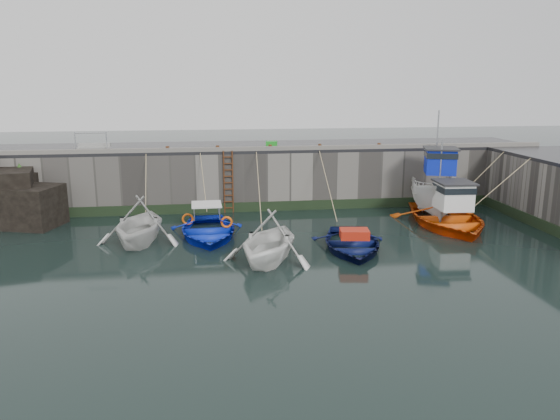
{
  "coord_description": "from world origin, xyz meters",
  "views": [
    {
      "loc": [
        -3.1,
        -17.61,
        6.62
      ],
      "look_at": [
        0.0,
        5.08,
        1.2
      ],
      "focal_mm": 35.0,
      "sensor_mm": 36.0,
      "label": 1
    }
  ],
  "objects": [
    {
      "name": "bollard_d",
      "position": [
        2.8,
        10.25,
        3.3
      ],
      "size": [
        0.18,
        0.18,
        0.28
      ],
      "primitive_type": "cylinder",
      "color": "#3F1E0F",
      "rests_on": "road_back"
    },
    {
      "name": "boat_near_blacktrim",
      "position": [
        -0.86,
        1.85,
        0.0
      ],
      "size": [
        5.13,
        5.43,
        2.26
      ],
      "primitive_type": "imported",
      "rotation": [
        0.0,
        0.0,
        -0.42
      ],
      "color": "white",
      "rests_on": "ground"
    },
    {
      "name": "boat_near_white_rope",
      "position": [
        -5.96,
        8.76,
        0.0
      ],
      "size": [
        0.04,
        3.59,
        3.1
      ],
      "primitive_type": null,
      "color": "tan",
      "rests_on": "ground"
    },
    {
      "name": "bollard_b",
      "position": [
        -2.5,
        10.25,
        3.3
      ],
      "size": [
        0.18,
        0.18,
        0.28
      ],
      "primitive_type": "cylinder",
      "color": "#3F1E0F",
      "rests_on": "road_back"
    },
    {
      "name": "bollard_c",
      "position": [
        0.2,
        10.25,
        3.3
      ],
      "size": [
        0.18,
        0.18,
        0.28
      ],
      "primitive_type": "cylinder",
      "color": "#3F1E0F",
      "rests_on": "road_back"
    },
    {
      "name": "algae_back",
      "position": [
        0.0,
        9.96,
        0.25
      ],
      "size": [
        30.0,
        0.08,
        0.5
      ],
      "primitive_type": "cube",
      "color": "black",
      "rests_on": "ground"
    },
    {
      "name": "road_back",
      "position": [
        0.0,
        12.5,
        3.08
      ],
      "size": [
        30.0,
        5.0,
        0.16
      ],
      "primitive_type": "cube",
      "color": "black",
      "rests_on": "quay_back"
    },
    {
      "name": "railing",
      "position": [
        -8.75,
        11.25,
        3.36
      ],
      "size": [
        1.6,
        1.05,
        1.0
      ],
      "color": "#A5A8AD",
      "rests_on": "road_back"
    },
    {
      "name": "ladder",
      "position": [
        -2.0,
        9.91,
        1.59
      ],
      "size": [
        0.51,
        0.08,
        3.2
      ],
      "color": "#3F1E0F",
      "rests_on": "ground"
    },
    {
      "name": "boat_near_blue_rope",
      "position": [
        -3.13,
        9.05,
        0.0
      ],
      "size": [
        0.04,
        3.22,
        3.1
      ],
      "primitive_type": null,
      "color": "tan",
      "rests_on": "ground"
    },
    {
      "name": "boat_near_blacktrim_rope",
      "position": [
        -0.86,
        7.17,
        0.0
      ],
      "size": [
        0.04,
        6.22,
        3.1
      ],
      "primitive_type": null,
      "color": "tan",
      "rests_on": "ground"
    },
    {
      "name": "boat_near_blue",
      "position": [
        -3.13,
        5.6,
        0.0
      ],
      "size": [
        3.68,
        5.08,
        1.04
      ],
      "primitive_type": "imported",
      "rotation": [
        0.0,
        0.0,
        0.02
      ],
      "color": "#0D27C8",
      "rests_on": "ground"
    },
    {
      "name": "boat_far_white",
      "position": [
        8.51,
        8.29,
        1.06
      ],
      "size": [
        4.26,
        6.94,
        5.52
      ],
      "rotation": [
        0.0,
        0.0,
        -0.3
      ],
      "color": "white",
      "rests_on": "ground"
    },
    {
      "name": "boat_near_white",
      "position": [
        -5.96,
        5.02,
        0.0
      ],
      "size": [
        4.3,
        4.8,
        2.27
      ],
      "primitive_type": "imported",
      "rotation": [
        0.0,
        0.0,
        -0.14
      ],
      "color": "silver",
      "rests_on": "ground"
    },
    {
      "name": "ground",
      "position": [
        0.0,
        0.0,
        0.0
      ],
      "size": [
        120.0,
        120.0,
        0.0
      ],
      "primitive_type": "plane",
      "color": "black",
      "rests_on": "ground"
    },
    {
      "name": "boat_far_orange",
      "position": [
        8.0,
        5.82,
        0.42
      ],
      "size": [
        4.83,
        6.52,
        4.3
      ],
      "rotation": [
        0.0,
        0.0,
        -0.06
      ],
      "color": "#E9510C",
      "rests_on": "ground"
    },
    {
      "name": "boat_near_navy_rope",
      "position": [
        2.63,
        7.73,
        0.0
      ],
      "size": [
        0.04,
        5.23,
        3.1
      ],
      "primitive_type": null,
      "color": "tan",
      "rests_on": "ground"
    },
    {
      "name": "bollard_e",
      "position": [
        6.0,
        10.25,
        3.3
      ],
      "size": [
        0.18,
        0.18,
        0.28
      ],
      "primitive_type": "cylinder",
      "color": "#3F1E0F",
      "rests_on": "road_back"
    },
    {
      "name": "bollard_a",
      "position": [
        -5.0,
        10.25,
        3.3
      ],
      "size": [
        0.18,
        0.18,
        0.28
      ],
      "primitive_type": "cylinder",
      "color": "#3F1E0F",
      "rests_on": "road_back"
    },
    {
      "name": "quay_back",
      "position": [
        0.0,
        12.5,
        1.5
      ],
      "size": [
        30.0,
        5.0,
        3.0
      ],
      "primitive_type": "cube",
      "color": "slate",
      "rests_on": "ground"
    },
    {
      "name": "kerb_back",
      "position": [
        0.0,
        10.15,
        3.26
      ],
      "size": [
        30.0,
        0.3,
        0.2
      ],
      "primitive_type": "cube",
      "color": "slate",
      "rests_on": "road_back"
    },
    {
      "name": "boat_near_navy",
      "position": [
        2.63,
        2.96,
        0.0
      ],
      "size": [
        3.98,
        5.12,
        0.97
      ],
      "primitive_type": "imported",
      "rotation": [
        0.0,
        0.0,
        -0.14
      ],
      "color": "#0B1345",
      "rests_on": "ground"
    },
    {
      "name": "fish_crate",
      "position": [
        0.48,
        11.98,
        3.3
      ],
      "size": [
        0.68,
        0.53,
        0.27
      ],
      "primitive_type": "cube",
      "rotation": [
        0.0,
        0.0,
        -0.19
      ],
      "color": "green",
      "rests_on": "road_back"
    }
  ]
}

